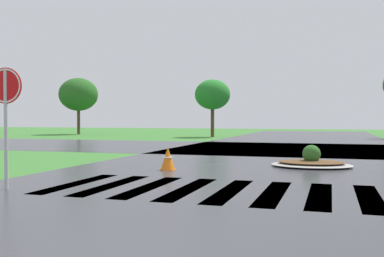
% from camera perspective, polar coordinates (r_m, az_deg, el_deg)
% --- Properties ---
extents(asphalt_roadway, '(11.39, 80.00, 0.01)m').
position_cam_1_polar(asphalt_roadway, '(14.03, 9.07, -4.86)').
color(asphalt_roadway, '#35353A').
rests_on(asphalt_roadway, ground).
extents(asphalt_cross_road, '(90.00, 10.25, 0.01)m').
position_cam_1_polar(asphalt_cross_road, '(22.64, 12.24, -2.53)').
color(asphalt_cross_road, '#35353A').
rests_on(asphalt_cross_road, ground).
extents(crosswalk_stripes, '(7.65, 3.25, 0.01)m').
position_cam_1_polar(crosswalk_stripes, '(9.37, 4.82, -7.93)').
color(crosswalk_stripes, white).
rests_on(crosswalk_stripes, ground).
extents(stop_sign, '(0.76, 0.11, 2.57)m').
position_cam_1_polar(stop_sign, '(10.18, -22.69, 3.50)').
color(stop_sign, '#B2B5BA').
rests_on(stop_sign, ground).
extents(median_island, '(2.48, 1.95, 0.68)m').
position_cam_1_polar(median_island, '(14.39, 15.00, -4.18)').
color(median_island, '#9E9B93').
rests_on(median_island, ground).
extents(traffic_cone, '(0.43, 0.43, 0.67)m').
position_cam_1_polar(traffic_cone, '(13.05, -3.10, -3.88)').
color(traffic_cone, orange).
rests_on(traffic_cone, ground).
extents(background_treeline, '(46.74, 5.35, 5.40)m').
position_cam_1_polar(background_treeline, '(36.52, 9.90, 4.85)').
color(background_treeline, '#4C3823').
rests_on(background_treeline, ground).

